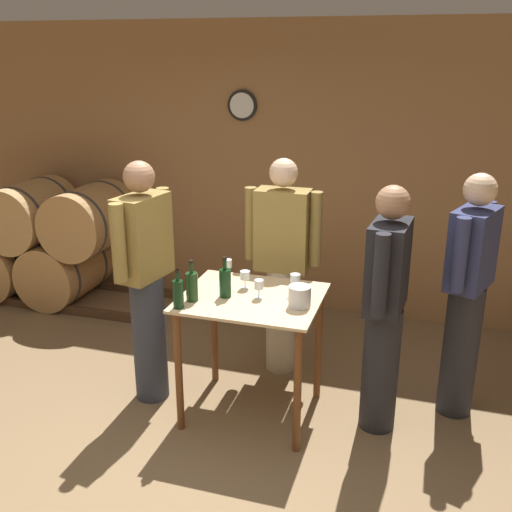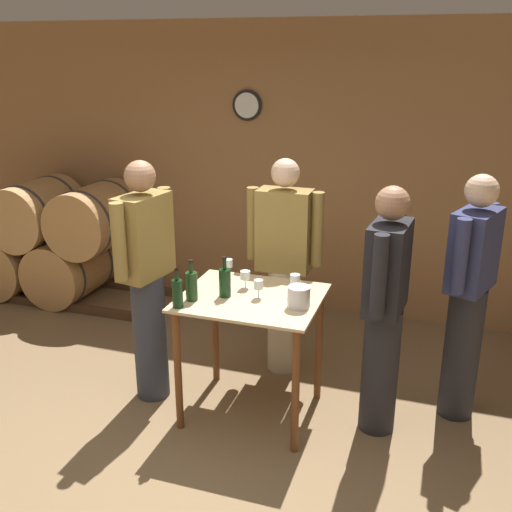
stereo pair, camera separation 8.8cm
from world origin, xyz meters
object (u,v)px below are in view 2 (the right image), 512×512
Objects in this scene: wine_glass_near_center at (245,276)px; wine_glass_far_side at (295,280)px; wine_bottle_far_left at (177,292)px; wine_glass_near_right at (259,285)px; wine_bottle_center at (225,282)px; person_visitor_with_scarf at (385,308)px; person_host at (469,295)px; ice_bucket at (299,297)px; wine_glass_near_left at (229,264)px; wine_bottle_left at (191,285)px; person_visitor_bearded at (284,263)px; person_visitor_near_door at (146,278)px.

wine_glass_far_side is (0.35, -0.01, 0.02)m from wine_glass_near_center.
wine_glass_near_right is (0.44, 0.30, -0.01)m from wine_bottle_far_left.
wine_glass_near_center is 0.19m from wine_glass_near_right.
wine_glass_far_side is (0.43, 0.16, 0.01)m from wine_bottle_center.
wine_bottle_center is at bearing -169.37° from wine_glass_near_right.
person_host is at bearing 34.11° from person_visitor_with_scarf.
wine_bottle_far_left is 0.15× the size of person_host.
person_visitor_with_scarf is (1.03, 0.15, -0.11)m from wine_bottle_center.
wine_bottle_center is 1.61m from person_host.
wine_glass_near_right is 0.82m from person_visitor_with_scarf.
wine_glass_near_right is 1.39m from person_host.
ice_bucket is 0.08× the size of person_host.
wine_glass_near_right is at bearing 168.93° from ice_bucket.
wine_bottle_left is at bearing -102.11° from wine_glass_near_left.
wine_glass_near_center is 0.07× the size of person_host.
wine_bottle_left is 0.68m from wine_glass_far_side.
wine_glass_near_right is (0.31, -0.27, -0.02)m from wine_glass_near_left.
wine_bottle_center is 2.20× the size of wine_glass_near_center.
person_visitor_bearded is (0.42, 0.98, -0.09)m from wine_bottle_far_left.
ice_bucket is at bearing -11.07° from wine_glass_near_right.
wine_glass_near_left is 0.09× the size of person_host.
wine_bottle_center is 0.22m from wine_glass_near_right.
wine_bottle_far_left is 1.32m from person_visitor_with_scarf.
person_host is (1.53, 0.49, -0.09)m from wine_bottle_center.
person_visitor_near_door reaches higher than wine_bottle_center.
wine_bottle_center is 0.61m from person_visitor_near_door.
wine_glass_near_center is 0.70m from person_visitor_near_door.
wine_glass_near_center is 0.47m from ice_bucket.
wine_glass_near_right is 0.82m from person_visitor_near_door.
person_visitor_bearded is at bearing 66.79° from wine_bottle_far_left.
wine_glass_near_center is 0.95m from person_visitor_with_scarf.
wine_glass_near_left is 0.22m from wine_glass_near_center.
ice_bucket is at bearing -153.67° from person_host.
wine_glass_near_left is 1.15× the size of wine_glass_near_right.
wine_glass_far_side is at bearing 20.51° from wine_bottle_center.
wine_glass_near_right is at bearing -150.50° from wine_glass_far_side.
person_visitor_with_scarf reaches higher than ice_bucket.
person_host is 1.35m from person_visitor_bearded.
wine_bottle_far_left is 1.07m from person_visitor_bearded.
wine_bottle_far_left is at bearing -147.40° from wine_glass_far_side.
wine_glass_far_side is 1.03× the size of ice_bucket.
wine_glass_far_side is 0.09× the size of person_host.
wine_bottle_left is 1.93× the size of ice_bucket.
ice_bucket is (0.73, 0.24, -0.03)m from wine_bottle_far_left.
wine_glass_near_right is 0.07× the size of person_host.
wine_bottle_left is 0.16× the size of person_visitor_bearded.
person_host is (1.45, 0.32, -0.07)m from wine_glass_near_center.
person_host is (1.75, 0.75, -0.08)m from wine_bottle_far_left.
wine_bottle_center reaches higher than wine_glass_near_right.
wine_glass_near_right is at bearing -43.72° from wine_glass_near_center.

